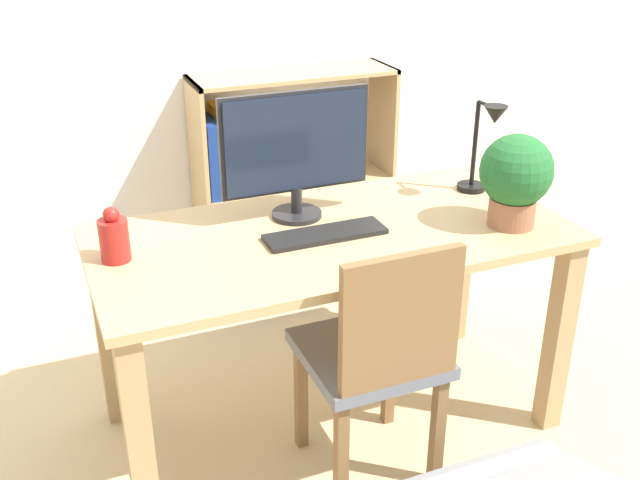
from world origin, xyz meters
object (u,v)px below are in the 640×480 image
object	(u,v)px
keyboard	(325,234)
potted_plant	(516,177)
vase	(114,238)
monitor	(296,147)
desk_lamp	(485,140)
chair	(379,354)
bookshelf	(259,197)

from	to	relation	value
keyboard	potted_plant	world-z (taller)	potted_plant
vase	potted_plant	distance (m)	1.23
monitor	desk_lamp	world-z (taller)	monitor
desk_lamp	chair	xyz separation A→B (m)	(-0.58, -0.39, -0.47)
desk_lamp	monitor	bearing A→B (deg)	173.66
desk_lamp	bookshelf	world-z (taller)	desk_lamp
vase	bookshelf	world-z (taller)	bookshelf
keyboard	chair	world-z (taller)	chair
monitor	keyboard	distance (m)	0.29
potted_plant	desk_lamp	bearing A→B (deg)	78.26
bookshelf	potted_plant	bearing A→B (deg)	-68.78
vase	desk_lamp	xyz separation A→B (m)	(1.25, 0.03, 0.13)
potted_plant	vase	bearing A→B (deg)	169.33
vase	chair	world-z (taller)	vase
desk_lamp	bookshelf	xyz separation A→B (m)	(-0.51, 0.94, -0.48)
desk_lamp	potted_plant	world-z (taller)	desk_lamp
keyboard	vase	xyz separation A→B (m)	(-0.62, 0.08, 0.06)
monitor	vase	size ratio (longest dim) A/B	2.96
keyboard	monitor	bearing A→B (deg)	98.14
bookshelf	monitor	bearing A→B (deg)	-99.50
chair	bookshelf	distance (m)	1.33
monitor	potted_plant	size ratio (longest dim) A/B	1.65
chair	keyboard	bearing A→B (deg)	91.45
monitor	bookshelf	size ratio (longest dim) A/B	0.49
vase	bookshelf	xyz separation A→B (m)	(0.74, 0.96, -0.35)
monitor	potted_plant	world-z (taller)	monitor
desk_lamp	chair	distance (m)	0.84
monitor	vase	bearing A→B (deg)	-170.56
vase	potted_plant	size ratio (longest dim) A/B	0.56
chair	vase	bearing A→B (deg)	142.28
keyboard	desk_lamp	xyz separation A→B (m)	(0.63, 0.11, 0.19)
desk_lamp	chair	world-z (taller)	desk_lamp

